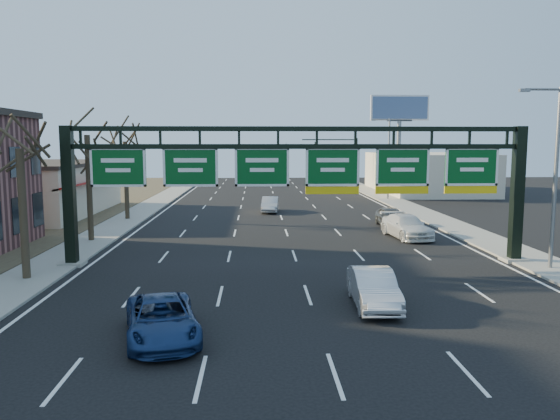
{
  "coord_description": "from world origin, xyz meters",
  "views": [
    {
      "loc": [
        -2.13,
        -20.21,
        6.32
      ],
      "look_at": [
        -1.02,
        5.18,
        3.2
      ],
      "focal_mm": 35.0,
      "sensor_mm": 36.0,
      "label": 1
    }
  ],
  "objects_px": {
    "car_silver_sedan": "(373,288)",
    "car_white_wagon": "(406,226)",
    "sign_gantry": "(300,176)",
    "car_blue_suv": "(162,319)"
  },
  "relations": [
    {
      "from": "car_silver_sedan",
      "to": "car_white_wagon",
      "type": "relative_size",
      "value": 0.83
    },
    {
      "from": "sign_gantry",
      "to": "car_white_wagon",
      "type": "relative_size",
      "value": 4.67
    },
    {
      "from": "car_blue_suv",
      "to": "car_white_wagon",
      "type": "bearing_deg",
      "value": 41.48
    },
    {
      "from": "sign_gantry",
      "to": "car_silver_sedan",
      "type": "relative_size",
      "value": 5.61
    },
    {
      "from": "sign_gantry",
      "to": "car_white_wagon",
      "type": "distance_m",
      "value": 11.57
    },
    {
      "from": "sign_gantry",
      "to": "car_blue_suv",
      "type": "height_order",
      "value": "sign_gantry"
    },
    {
      "from": "sign_gantry",
      "to": "car_white_wagon",
      "type": "xyz_separation_m",
      "value": [
        7.79,
        7.63,
        -3.86
      ]
    },
    {
      "from": "sign_gantry",
      "to": "car_blue_suv",
      "type": "relative_size",
      "value": 5.15
    },
    {
      "from": "sign_gantry",
      "to": "car_silver_sedan",
      "type": "distance_m",
      "value": 8.97
    },
    {
      "from": "car_silver_sedan",
      "to": "car_white_wagon",
      "type": "xyz_separation_m",
      "value": [
        5.56,
        15.4,
        0.04
      ]
    }
  ]
}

